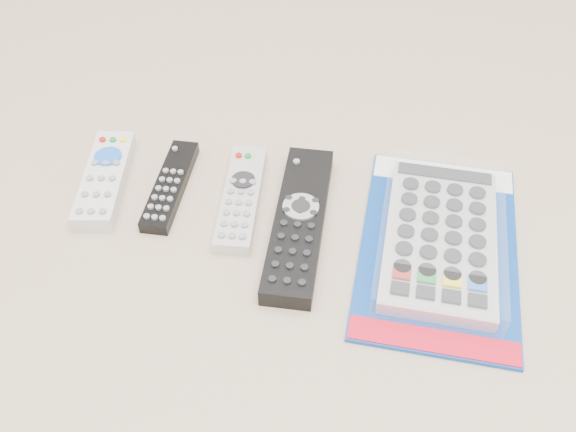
# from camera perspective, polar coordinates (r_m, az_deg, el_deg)

# --- Properties ---
(remote_small_grey) EXTENTS (0.07, 0.18, 0.03)m
(remote_small_grey) POSITION_cam_1_polar(r_m,az_deg,el_deg) (0.88, -15.97, 3.20)
(remote_small_grey) COLOR silver
(remote_small_grey) RESTS_ON ground
(remote_slim_black) EXTENTS (0.04, 0.16, 0.02)m
(remote_slim_black) POSITION_cam_1_polar(r_m,az_deg,el_deg) (0.85, -10.43, 2.68)
(remote_slim_black) COLOR black
(remote_slim_black) RESTS_ON ground
(remote_silver_dvd) EXTENTS (0.06, 0.18, 0.02)m
(remote_silver_dvd) POSITION_cam_1_polar(r_m,az_deg,el_deg) (0.82, -4.19, 1.65)
(remote_silver_dvd) COLOR #BCBCC1
(remote_silver_dvd) RESTS_ON ground
(remote_large_black) EXTENTS (0.06, 0.25, 0.03)m
(remote_large_black) POSITION_cam_1_polar(r_m,az_deg,el_deg) (0.79, 1.00, -0.52)
(remote_large_black) COLOR black
(remote_large_black) RESTS_ON ground
(jumbo_remote_packaged) EXTENTS (0.20, 0.31, 0.04)m
(jumbo_remote_packaged) POSITION_cam_1_polar(r_m,az_deg,el_deg) (0.78, 13.41, -1.78)
(jumbo_remote_packaged) COLOR navy
(jumbo_remote_packaged) RESTS_ON ground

